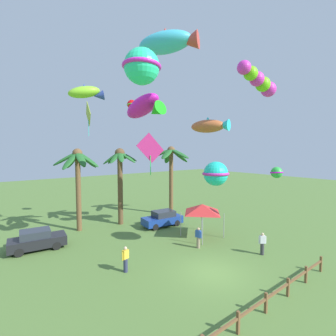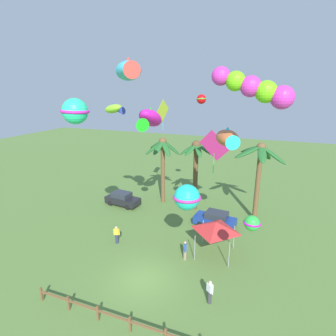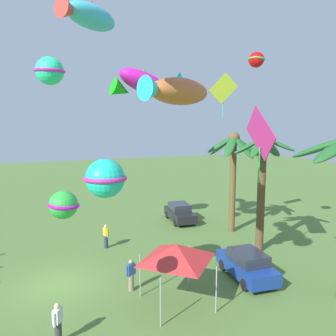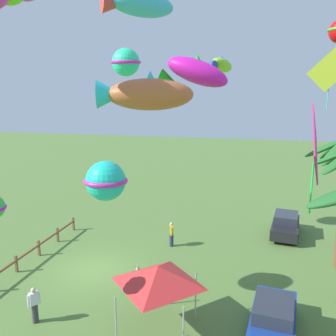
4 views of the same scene
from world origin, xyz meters
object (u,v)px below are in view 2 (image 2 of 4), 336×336
(spectator_0, at_px, (117,235))
(kite_diamond_7, at_px, (163,111))
(parked_car_0, at_px, (122,199))
(kite_ball_8, at_px, (252,223))
(palm_tree_1, at_px, (259,161))
(kite_fish_3, at_px, (114,109))
(kite_diamond_6, at_px, (214,146))
(kite_ball_9, at_px, (201,99))
(kite_fish_0, at_px, (129,71))
(palm_tree_2, at_px, (163,153))
(kite_ball_10, at_px, (75,111))
(kite_fish_1, at_px, (228,138))
(spectator_1, at_px, (210,292))
(palm_tree_0, at_px, (196,160))
(festival_tent, at_px, (216,226))
(kite_tube_2, at_px, (255,88))
(parked_car_1, at_px, (215,219))
(spectator_2, at_px, (185,250))
(kite_ball_4, at_px, (187,197))
(kite_fish_5, at_px, (150,119))

(spectator_0, xyz_separation_m, kite_diamond_7, (0.94, 8.28, 9.79))
(parked_car_0, xyz_separation_m, kite_ball_8, (14.53, -10.69, 5.02))
(palm_tree_1, bearing_deg, kite_fish_3, -152.50)
(kite_diamond_6, distance_m, kite_ball_9, 4.57)
(palm_tree_1, height_order, kite_fish_0, kite_fish_0)
(palm_tree_2, bearing_deg, kite_ball_10, -94.47)
(kite_fish_1, bearing_deg, spectator_1, -87.40)
(spectator_1, bearing_deg, kite_ball_8, 5.52)
(palm_tree_0, bearing_deg, kite_fish_1, -61.39)
(festival_tent, distance_m, kite_fish_3, 12.80)
(palm_tree_0, relative_size, kite_ball_9, 5.77)
(kite_tube_2, bearing_deg, festival_tent, 121.50)
(palm_tree_0, height_order, spectator_1, palm_tree_0)
(festival_tent, height_order, kite_diamond_6, kite_diamond_6)
(palm_tree_1, bearing_deg, kite_ball_9, -169.94)
(parked_car_1, height_order, spectator_2, spectator_2)
(parked_car_1, height_order, festival_tent, festival_tent)
(kite_diamond_6, xyz_separation_m, kite_diamond_7, (-5.67, 1.23, 2.98))
(kite_tube_2, distance_m, kite_diamond_6, 11.25)
(kite_ball_4, bearing_deg, palm_tree_0, 102.17)
(parked_car_0, bearing_deg, kite_fish_0, -53.91)
(spectator_2, relative_size, kite_ball_9, 1.20)
(parked_car_0, relative_size, kite_ball_4, 1.52)
(parked_car_1, distance_m, kite_fish_3, 13.79)
(spectator_0, distance_m, festival_tent, 8.43)
(palm_tree_1, relative_size, kite_fish_0, 2.07)
(spectator_0, relative_size, kite_fish_5, 0.41)
(kite_fish_5, height_order, kite_ball_10, kite_ball_10)
(kite_fish_5, relative_size, kite_ball_8, 3.24)
(parked_car_1, bearing_deg, kite_fish_1, -73.84)
(spectator_0, xyz_separation_m, kite_ball_8, (10.94, -3.58, 4.96))
(palm_tree_1, distance_m, parked_car_0, 15.33)
(kite_ball_8, bearing_deg, kite_tube_2, 112.36)
(festival_tent, relative_size, kite_ball_10, 1.23)
(parked_car_0, relative_size, kite_fish_3, 1.68)
(parked_car_0, relative_size, kite_ball_8, 3.42)
(spectator_0, bearing_deg, spectator_2, -1.11)
(kite_ball_9, bearing_deg, kite_ball_4, -80.40)
(parked_car_0, distance_m, spectator_0, 7.97)
(palm_tree_1, bearing_deg, kite_ball_8, -88.70)
(festival_tent, relative_size, kite_tube_2, 0.67)
(kite_ball_4, xyz_separation_m, kite_ball_8, (4.35, -2.21, -0.00))
(parked_car_1, distance_m, spectator_2, 6.16)
(festival_tent, bearing_deg, kite_fish_1, -28.84)
(palm_tree_1, height_order, kite_diamond_6, kite_diamond_6)
(kite_tube_2, height_order, kite_ball_8, kite_tube_2)
(kite_tube_2, xyz_separation_m, kite_ball_10, (-10.99, -0.80, -1.45))
(palm_tree_0, height_order, kite_diamond_7, kite_diamond_7)
(kite_fish_0, xyz_separation_m, kite_ball_9, (2.60, 9.01, -2.05))
(palm_tree_2, xyz_separation_m, kite_fish_3, (-1.59, -6.98, 5.27))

